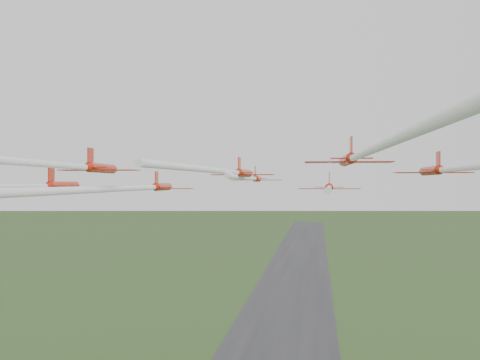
# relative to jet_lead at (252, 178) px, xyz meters

# --- Properties ---
(runway) EXTENTS (38.00, 900.00, 0.04)m
(runway) POSITION_rel_jet_lead_xyz_m (-1.41, 186.88, -53.24)
(runway) COLOR #303032
(runway) RESTS_ON ground
(jet_lead) EXTENTS (9.59, 52.09, 2.85)m
(jet_lead) POSITION_rel_jet_lead_xyz_m (0.00, 0.00, 0.00)
(jet_lead) COLOR red
(jet_row2_left) EXTENTS (10.05, 60.74, 2.97)m
(jet_row2_left) POSITION_rel_jet_lead_xyz_m (-12.26, -21.81, -1.41)
(jet_row2_left) COLOR red
(jet_row2_right) EXTENTS (9.41, 45.83, 2.81)m
(jet_row2_right) POSITION_rel_jet_lead_xyz_m (12.49, -13.79, -1.43)
(jet_row2_right) COLOR red
(jet_row3_left) EXTENTS (9.64, 47.13, 2.84)m
(jet_row3_left) POSITION_rel_jet_lead_xyz_m (-21.56, -32.09, -1.18)
(jet_row3_left) COLOR red
(jet_row3_mid) EXTENTS (7.91, 42.12, 2.36)m
(jet_row3_mid) POSITION_rel_jet_lead_xyz_m (1.27, -30.70, 0.46)
(jet_row3_mid) COLOR red
(jet_row3_right) EXTENTS (8.77, 49.78, 2.63)m
(jet_row3_right) POSITION_rel_jet_lead_xyz_m (24.43, -33.93, 0.66)
(jet_row3_right) COLOR red
(jet_row4_left) EXTENTS (9.13, 64.10, 2.46)m
(jet_row4_left) POSITION_rel_jet_lead_xyz_m (-10.63, -52.25, 0.78)
(jet_row4_left) COLOR red
(jet_row4_right) EXTENTS (8.48, 65.32, 2.53)m
(jet_row4_right) POSITION_rel_jet_lead_xyz_m (14.49, -53.41, 1.46)
(jet_row4_right) COLOR red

